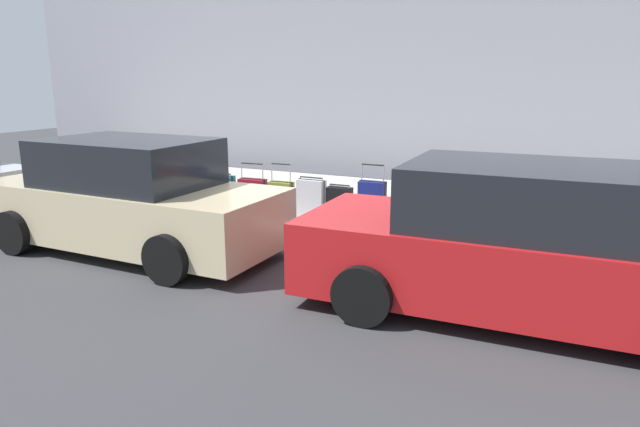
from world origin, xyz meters
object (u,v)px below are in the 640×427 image
object	(u,v)px
suitcase_olive_0	(531,221)
parked_car_red_0	(527,247)
suitcase_maroon_1	(486,216)
suitcase_red_3	(406,210)
suitcase_black_5	(339,206)
bollard_post	(143,183)
suitcase_navy_4	(372,205)
fire_hydrant	(179,184)
suitcase_teal_2	(444,212)
parking_meter	(611,192)
suitcase_silver_6	(311,200)
suitcase_olive_7	(281,199)
parked_car_beige_1	(130,199)
suitcase_teal_9	(224,193)
suitcase_maroon_8	(253,196)

from	to	relation	value
suitcase_olive_0	parked_car_red_0	distance (m)	2.26
suitcase_maroon_1	suitcase_red_3	bearing A→B (deg)	1.26
suitcase_black_5	parked_car_red_0	size ratio (longest dim) A/B	0.14
suitcase_olive_0	bollard_post	distance (m)	6.93
suitcase_navy_4	fire_hydrant	size ratio (longest dim) A/B	1.34
fire_hydrant	parked_car_red_0	bearing A→B (deg)	160.98
suitcase_teal_2	parking_meter	xyz separation A→B (m)	(-2.19, -0.26, 0.45)
suitcase_silver_6	suitcase_olive_7	distance (m)	0.58
suitcase_black_5	bollard_post	xyz separation A→B (m)	(4.02, 0.09, 0.08)
bollard_post	parked_car_beige_1	xyz separation A→B (m)	(-1.64, 2.03, 0.23)
suitcase_silver_6	fire_hydrant	world-z (taller)	fire_hydrant
parked_car_beige_1	bollard_post	bearing A→B (deg)	-51.07
suitcase_maroon_1	suitcase_teal_2	distance (m)	0.61
suitcase_silver_6	suitcase_olive_7	size ratio (longest dim) A/B	0.80
parked_car_beige_1	suitcase_teal_9	bearing A→B (deg)	-92.57
fire_hydrant	parked_car_red_0	distance (m)	6.70
suitcase_black_5	suitcase_teal_2	bearing A→B (deg)	-178.34
suitcase_navy_4	parked_car_beige_1	xyz separation A→B (m)	(2.92, 2.16, 0.24)
suitcase_maroon_8	bollard_post	xyz separation A→B (m)	(2.30, 0.23, 0.09)
fire_hydrant	suitcase_olive_7	bearing A→B (deg)	-178.03
suitcase_maroon_1	parked_car_beige_1	size ratio (longest dim) A/B	0.24
suitcase_teal_2	suitcase_navy_4	xyz separation A→B (m)	(1.14, 0.01, 0.01)
suitcase_black_5	parked_car_beige_1	xyz separation A→B (m)	(2.38, 2.13, 0.31)
suitcase_maroon_1	suitcase_navy_4	xyz separation A→B (m)	(1.75, 0.02, -0.01)
suitcase_black_5	bollard_post	bearing A→B (deg)	1.33
suitcase_navy_4	fire_hydrant	distance (m)	3.82
suitcase_teal_9	parked_car_red_0	bearing A→B (deg)	157.88
suitcase_silver_6	suitcase_olive_7	bearing A→B (deg)	0.40
parking_meter	parked_car_beige_1	size ratio (longest dim) A/B	0.28
suitcase_silver_6	parked_car_red_0	world-z (taller)	parked_car_red_0
fire_hydrant	suitcase_teal_2	bearing A→B (deg)	179.91
bollard_post	parked_car_beige_1	world-z (taller)	parked_car_beige_1
fire_hydrant	parking_meter	bearing A→B (deg)	-178.00
suitcase_olive_7	parked_car_beige_1	world-z (taller)	parked_car_beige_1
suitcase_olive_0	parked_car_red_0	world-z (taller)	parked_car_red_0
suitcase_teal_2	parked_car_red_0	bearing A→B (deg)	122.32
suitcase_olive_0	suitcase_silver_6	xyz separation A→B (m)	(3.48, -0.02, -0.02)
suitcase_teal_2	suitcase_navy_4	bearing A→B (deg)	0.74
parking_meter	parked_car_red_0	xyz separation A→B (m)	(0.81, 2.43, -0.20)
suitcase_silver_6	parking_meter	world-z (taller)	parking_meter
parked_car_beige_1	suitcase_red_3	bearing A→B (deg)	-148.22
suitcase_olive_0	suitcase_maroon_8	distance (m)	4.63
suitcase_teal_2	fire_hydrant	size ratio (longest dim) A/B	1.35
suitcase_teal_2	suitcase_silver_6	world-z (taller)	suitcase_teal_2
suitcase_black_5	suitcase_maroon_8	world-z (taller)	suitcase_maroon_8
suitcase_maroon_1	bollard_post	size ratio (longest dim) A/B	1.40
suitcase_teal_2	fire_hydrant	distance (m)	4.96
suitcase_maroon_8	suitcase_teal_2	bearing A→B (deg)	178.57
suitcase_navy_4	bollard_post	xyz separation A→B (m)	(4.56, 0.13, 0.01)
suitcase_silver_6	suitcase_maroon_8	distance (m)	1.15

